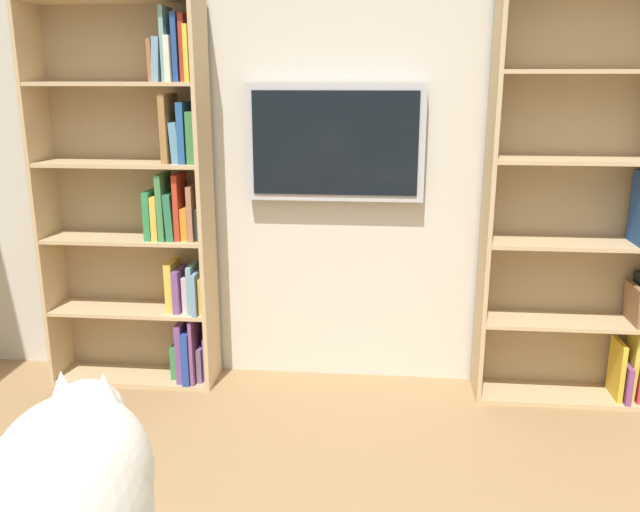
{
  "coord_description": "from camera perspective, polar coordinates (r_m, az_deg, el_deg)",
  "views": [
    {
      "loc": [
        -0.19,
        1.28,
        1.64
      ],
      "look_at": [
        0.03,
        -1.01,
        1.02
      ],
      "focal_mm": 37.24,
      "sensor_mm": 36.0,
      "label": 1
    }
  ],
  "objects": [
    {
      "name": "wall_back",
      "position": [
        3.52,
        2.51,
        10.43
      ],
      "size": [
        4.52,
        0.06,
        2.7
      ],
      "primitive_type": "cube",
      "color": "beige",
      "rests_on": "ground"
    },
    {
      "name": "bookshelf_left",
      "position": [
        3.57,
        23.21,
        3.47
      ],
      "size": [
        0.94,
        0.28,
        2.09
      ],
      "color": "tan",
      "rests_on": "ground"
    },
    {
      "name": "bookshelf_right",
      "position": [
        3.62,
        -14.63,
        4.27
      ],
      "size": [
        0.89,
        0.28,
        2.01
      ],
      "color": "tan",
      "rests_on": "ground"
    },
    {
      "name": "wall_mounted_tv",
      "position": [
        3.45,
        1.31,
        9.69
      ],
      "size": [
        0.92,
        0.07,
        0.6
      ],
      "color": "#B7B7BC"
    }
  ]
}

